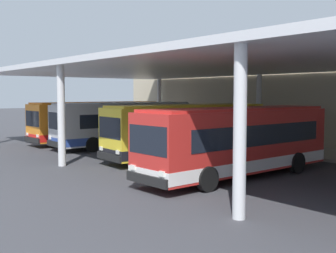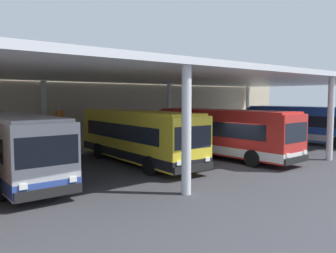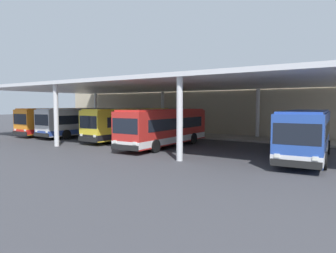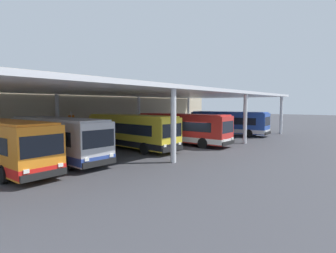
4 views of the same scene
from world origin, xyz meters
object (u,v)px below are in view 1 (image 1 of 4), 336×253
at_px(bus_far_bay, 238,141).
at_px(banner_sign, 237,119).
at_px(bench_waiting, 225,135).
at_px(trash_bin, 262,138).
at_px(bus_second_bay, 125,124).
at_px(bus_middle_bay, 189,131).
at_px(bus_nearest_bay, 97,121).

relative_size(bus_far_bay, banner_sign, 3.31).
xyz_separation_m(bench_waiting, trash_bin, (3.58, -0.03, 0.01)).
height_order(bus_far_bay, bench_waiting, bus_far_bay).
bearing_deg(bus_second_bay, bus_far_bay, -9.55).
distance_m(bench_waiting, banner_sign, 2.55).
distance_m(bus_second_bay, bench_waiting, 7.87).
relative_size(trash_bin, banner_sign, 0.31).
distance_m(bus_second_bay, bus_middle_bay, 7.18).
distance_m(bus_nearest_bay, trash_bin, 12.71).
relative_size(bus_nearest_bay, bus_far_bay, 1.00).
xyz_separation_m(bench_waiting, banner_sign, (1.99, -0.88, 1.32)).
distance_m(bench_waiting, trash_bin, 3.58).
distance_m(bus_far_bay, banner_sign, 11.47).
distance_m(bus_middle_bay, trash_bin, 7.49).
bearing_deg(banner_sign, bus_nearest_bay, -143.43).
distance_m(bus_nearest_bay, banner_sign, 10.89).
xyz_separation_m(bus_second_bay, bus_far_bay, (12.71, -2.14, 0.00)).
relative_size(bus_nearest_bay, bus_second_bay, 1.00).
bearing_deg(bus_second_bay, banner_sign, 51.82).
bearing_deg(bus_nearest_bay, trash_bin, 35.36).
height_order(bus_nearest_bay, bench_waiting, bus_nearest_bay).
distance_m(bus_middle_bay, banner_sign, 6.92).
xyz_separation_m(bus_middle_bay, bench_waiting, (-4.19, 7.43, -0.99)).
bearing_deg(bus_nearest_bay, bus_far_bay, -6.88).
bearing_deg(bus_far_bay, bus_middle_bay, 160.81).
distance_m(bus_far_bay, trash_bin, 11.20).
xyz_separation_m(bus_second_bay, bus_middle_bay, (7.18, -0.21, 0.00)).
xyz_separation_m(bus_nearest_bay, trash_bin, (10.33, 7.33, -0.98)).
bearing_deg(bus_second_bay, bench_waiting, 67.50).
bearing_deg(trash_bin, bus_second_bay, -132.45).
relative_size(bus_nearest_bay, trash_bin, 10.79).
bearing_deg(banner_sign, bus_middle_bay, -71.46).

